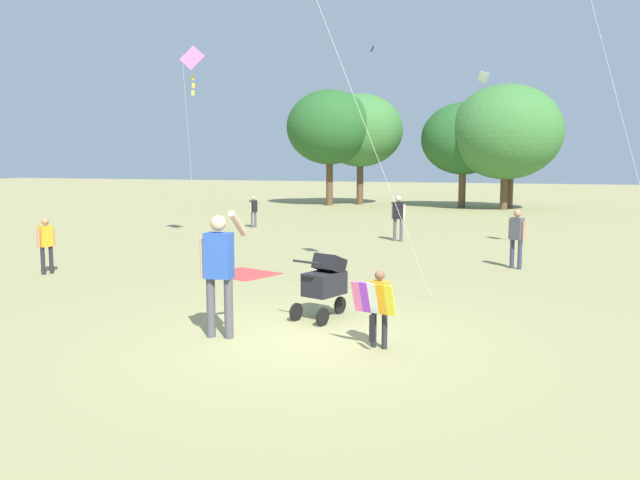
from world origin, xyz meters
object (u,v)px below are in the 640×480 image
(stroller, at_px, (325,280))
(person_couple_left, at_px, (398,214))
(child_with_butterfly_kite, at_px, (378,302))
(person_kid_running, at_px, (517,234))
(person_red_shirt, at_px, (46,241))
(picnic_blanket, at_px, (243,274))
(person_adult_flyer, at_px, (219,264))
(person_sitting_far, at_px, (254,209))
(kite_green_novelty, at_px, (192,65))

(stroller, distance_m, person_couple_left, 9.97)
(child_with_butterfly_kite, xyz_separation_m, person_kid_running, (1.56, 7.18, 0.17))
(person_red_shirt, distance_m, person_couple_left, 10.10)
(person_red_shirt, distance_m, person_kid_running, 10.45)
(person_couple_left, height_order, picnic_blanket, person_couple_left)
(child_with_butterfly_kite, distance_m, person_adult_flyer, 2.28)
(person_red_shirt, height_order, person_couple_left, person_couple_left)
(person_kid_running, bearing_deg, person_adult_flyer, -117.31)
(person_adult_flyer, bearing_deg, picnic_blanket, 111.03)
(stroller, height_order, person_sitting_far, person_sitting_far)
(child_with_butterfly_kite, height_order, person_couple_left, person_couple_left)
(person_sitting_far, bearing_deg, child_with_butterfly_kite, -60.19)
(person_kid_running, relative_size, picnic_blanket, 1.05)
(kite_green_novelty, bearing_deg, person_sitting_far, 90.72)
(person_adult_flyer, height_order, stroller, person_adult_flyer)
(person_sitting_far, relative_size, picnic_blanket, 0.88)
(child_with_butterfly_kite, height_order, person_kid_running, person_kid_running)
(person_sitting_far, bearing_deg, person_couple_left, -21.68)
(stroller, relative_size, kite_green_novelty, 0.19)
(child_with_butterfly_kite, relative_size, person_couple_left, 0.76)
(person_adult_flyer, distance_m, picnic_blanket, 5.18)
(child_with_butterfly_kite, distance_m, kite_green_novelty, 12.85)
(person_couple_left, bearing_deg, child_with_butterfly_kite, -79.97)
(picnic_blanket, bearing_deg, stroller, -48.06)
(child_with_butterfly_kite, relative_size, person_sitting_far, 0.91)
(person_kid_running, bearing_deg, child_with_butterfly_kite, -102.24)
(person_sitting_far, xyz_separation_m, picnic_blanket, (3.73, -9.02, -0.67))
(kite_green_novelty, bearing_deg, child_with_butterfly_kite, -49.90)
(child_with_butterfly_kite, xyz_separation_m, person_sitting_far, (-7.79, 13.60, 0.05))
(person_adult_flyer, xyz_separation_m, person_red_shirt, (-5.91, 3.45, -0.32))
(person_adult_flyer, xyz_separation_m, kite_green_novelty, (-5.50, 9.35, 4.15))
(kite_green_novelty, relative_size, person_red_shirt, 4.72)
(child_with_butterfly_kite, bearing_deg, kite_green_novelty, 130.10)
(child_with_butterfly_kite, xyz_separation_m, person_couple_left, (-2.00, 11.30, 0.19))
(stroller, bearing_deg, child_with_butterfly_kite, -49.32)
(kite_green_novelty, distance_m, person_red_shirt, 7.41)
(kite_green_novelty, relative_size, picnic_blanket, 4.47)
(person_red_shirt, relative_size, person_couple_left, 0.89)
(stroller, xyz_separation_m, person_kid_running, (2.72, 5.82, 0.20))
(kite_green_novelty, bearing_deg, person_red_shirt, -93.93)
(person_couple_left, bearing_deg, person_sitting_far, 158.32)
(person_couple_left, bearing_deg, picnic_blanket, -107.04)
(kite_green_novelty, height_order, picnic_blanket, kite_green_novelty)
(stroller, height_order, kite_green_novelty, kite_green_novelty)
(person_adult_flyer, xyz_separation_m, person_sitting_far, (-5.56, 13.76, -0.37))
(person_adult_flyer, bearing_deg, person_kid_running, 62.69)
(person_red_shirt, relative_size, person_sitting_far, 1.07)
(stroller, bearing_deg, person_sitting_far, 118.42)
(person_sitting_far, bearing_deg, person_red_shirt, -91.94)
(person_red_shirt, bearing_deg, person_couple_left, 52.53)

